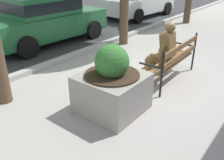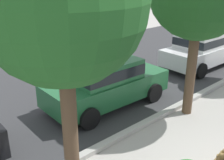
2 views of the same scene
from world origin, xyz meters
The scene contains 5 objects.
street_surface centered at (0.00, 7.50, 0.00)m, with size 60.00×9.00×0.01m, color #38383A.
curb_stone centered at (0.00, 2.90, 0.06)m, with size 60.00×0.20×0.12m, color #B2AFA8.
street_tree_near_bench centered at (-2.89, 2.13, 3.70)m, with size 2.71×2.71×5.08m.
parked_car_green centered at (0.15, 4.64, 0.84)m, with size 4.16×2.04×1.56m.
parked_car_white centered at (5.91, 4.64, 0.84)m, with size 4.16×2.04×1.56m.
Camera 2 is at (-5.27, -1.59, 4.17)m, focal length 44.74 mm.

